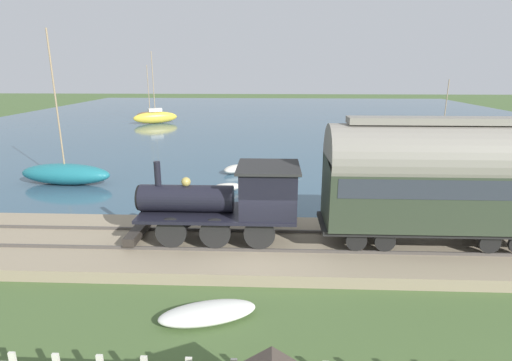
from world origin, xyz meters
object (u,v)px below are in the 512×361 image
(sailboat_yellow, at_px, (155,117))
(steam_locomotive, at_px, (236,197))
(sailboat_brown, at_px, (150,114))
(rowboat_near_shore, at_px, (234,169))
(beached_dinghy, at_px, (208,313))
(passenger_coach, at_px, (435,176))
(sailboat_red, at_px, (443,128))
(sailboat_teal, at_px, (66,174))
(rowboat_off_pier, at_px, (226,187))
(rowboat_far_out, at_px, (287,173))

(sailboat_yellow, bearing_deg, steam_locomotive, 171.30)
(sailboat_brown, xyz_separation_m, rowboat_near_shore, (-31.25, -15.28, -0.21))
(sailboat_brown, distance_m, beached_dinghy, 50.53)
(rowboat_near_shore, bearing_deg, passenger_coach, 164.57)
(rowboat_near_shore, bearing_deg, beached_dinghy, 132.09)
(sailboat_red, distance_m, sailboat_yellow, 34.78)
(sailboat_teal, bearing_deg, passenger_coach, -110.68)
(sailboat_red, bearing_deg, sailboat_yellow, 59.54)
(sailboat_teal, height_order, rowboat_off_pier, sailboat_teal)
(passenger_coach, bearing_deg, steam_locomotive, 90.00)
(passenger_coach, relative_size, sailboat_teal, 0.90)
(passenger_coach, height_order, rowboat_far_out, passenger_coach)
(sailboat_teal, relative_size, rowboat_off_pier, 4.57)
(sailboat_brown, xyz_separation_m, rowboat_far_out, (-31.76, -18.88, -0.33))
(rowboat_off_pier, relative_size, beached_dinghy, 0.67)
(beached_dinghy, bearing_deg, sailboat_yellow, 17.93)
(rowboat_off_pier, xyz_separation_m, rowboat_far_out, (3.81, -3.69, -0.09))
(rowboat_far_out, xyz_separation_m, rowboat_near_shore, (0.51, 3.60, 0.12))
(sailboat_red, distance_m, rowboat_off_pier, 30.96)
(passenger_coach, distance_m, rowboat_near_shore, 15.13)
(rowboat_far_out, height_order, beached_dinghy, beached_dinghy)
(sailboat_teal, bearing_deg, sailboat_red, -51.23)
(passenger_coach, distance_m, beached_dinghy, 9.45)
(rowboat_near_shore, bearing_deg, rowboat_far_out, -148.78)
(sailboat_red, distance_m, sailboat_brown, 38.92)
(rowboat_off_pier, bearing_deg, rowboat_far_out, -70.50)
(rowboat_near_shore, distance_m, beached_dinghy, 16.67)
(sailboat_red, height_order, rowboat_far_out, sailboat_red)
(passenger_coach, xyz_separation_m, sailboat_red, (30.17, -12.74, -2.56))
(sailboat_yellow, distance_m, rowboat_off_pier, 32.09)
(rowboat_near_shore, bearing_deg, sailboat_teal, 56.58)
(steam_locomotive, distance_m, sailboat_red, 36.29)
(steam_locomotive, distance_m, rowboat_near_shore, 12.35)
(sailboat_brown, distance_m, rowboat_off_pier, 38.68)
(passenger_coach, xyz_separation_m, rowboat_off_pier, (7.81, 8.67, -2.88))
(beached_dinghy, bearing_deg, rowboat_off_pier, 4.18)
(sailboat_yellow, distance_m, sailboat_brown, 6.61)
(rowboat_off_pier, bearing_deg, sailboat_yellow, -3.22)
(steam_locomotive, height_order, rowboat_far_out, steam_locomotive)
(steam_locomotive, xyz_separation_m, sailboat_red, (30.17, -20.10, -1.67))
(sailboat_brown, distance_m, rowboat_near_shore, 34.79)
(rowboat_off_pier, relative_size, rowboat_far_out, 0.97)
(sailboat_yellow, height_order, rowboat_off_pier, sailboat_yellow)
(rowboat_far_out, relative_size, beached_dinghy, 0.69)
(rowboat_far_out, distance_m, rowboat_near_shore, 3.64)
(rowboat_off_pier, bearing_deg, sailboat_brown, -3.28)
(rowboat_far_out, bearing_deg, beached_dinghy, 175.03)
(sailboat_brown, relative_size, rowboat_far_out, 3.56)
(steam_locomotive, relative_size, rowboat_off_pier, 3.26)
(steam_locomotive, bearing_deg, beached_dinghy, 174.79)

